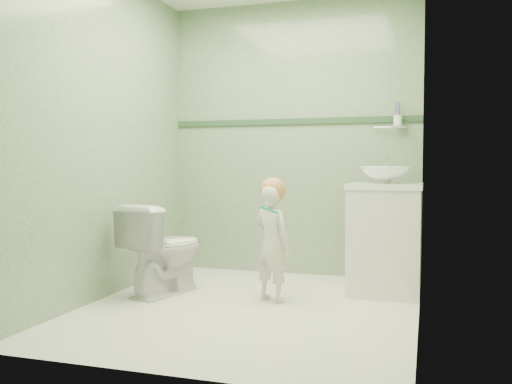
% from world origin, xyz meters
% --- Properties ---
extents(ground, '(2.50, 2.50, 0.00)m').
position_xyz_m(ground, '(0.00, 0.00, 0.00)').
color(ground, silver).
rests_on(ground, ground).
extents(room_shell, '(2.50, 2.54, 2.40)m').
position_xyz_m(room_shell, '(0.00, 0.00, 1.20)').
color(room_shell, gray).
rests_on(room_shell, ground).
extents(trim_stripe, '(2.20, 0.02, 0.05)m').
position_xyz_m(trim_stripe, '(0.00, 1.24, 1.35)').
color(trim_stripe, '#2C4C2E').
rests_on(trim_stripe, room_shell).
extents(vanity, '(0.52, 0.50, 0.80)m').
position_xyz_m(vanity, '(0.84, 0.70, 0.40)').
color(vanity, white).
rests_on(vanity, ground).
extents(counter, '(0.54, 0.52, 0.04)m').
position_xyz_m(counter, '(0.84, 0.70, 0.81)').
color(counter, white).
rests_on(counter, vanity).
extents(basin, '(0.37, 0.37, 0.13)m').
position_xyz_m(basin, '(0.84, 0.70, 0.89)').
color(basin, white).
rests_on(basin, counter).
extents(faucet, '(0.03, 0.13, 0.18)m').
position_xyz_m(faucet, '(0.84, 0.89, 0.97)').
color(faucet, silver).
rests_on(faucet, counter).
extents(cup_holder, '(0.26, 0.07, 0.21)m').
position_xyz_m(cup_holder, '(0.89, 1.18, 1.33)').
color(cup_holder, silver).
rests_on(cup_holder, room_shell).
extents(toilet, '(0.55, 0.75, 0.68)m').
position_xyz_m(toilet, '(-0.74, 0.21, 0.34)').
color(toilet, white).
rests_on(toilet, ground).
extents(toddler, '(0.35, 0.30, 0.82)m').
position_xyz_m(toddler, '(0.09, 0.23, 0.41)').
color(toddler, beige).
rests_on(toddler, ground).
extents(hair_cap, '(0.18, 0.18, 0.18)m').
position_xyz_m(hair_cap, '(0.09, 0.25, 0.79)').
color(hair_cap, '#C17E44').
rests_on(hair_cap, toddler).
extents(teal_toothbrush, '(0.11, 0.14, 0.08)m').
position_xyz_m(teal_toothbrush, '(0.11, 0.09, 0.67)').
color(teal_toothbrush, '#0E9177').
rests_on(teal_toothbrush, toddler).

